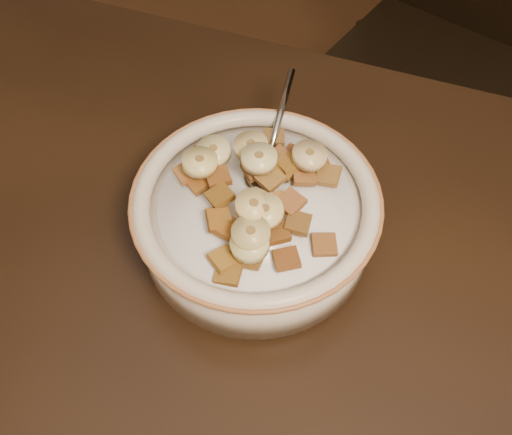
% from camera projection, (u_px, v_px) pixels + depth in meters
% --- Properties ---
extents(chair, '(0.59, 0.59, 1.06)m').
position_uv_depth(chair, '(455.00, 80.00, 0.99)').
color(chair, black).
rests_on(chair, floor).
extents(cereal_bowl, '(0.21, 0.21, 0.05)m').
position_uv_depth(cereal_bowl, '(256.00, 221.00, 0.52)').
color(cereal_bowl, beige).
rests_on(cereal_bowl, table).
extents(milk, '(0.17, 0.17, 0.00)m').
position_uv_depth(milk, '(256.00, 204.00, 0.50)').
color(milk, white).
rests_on(milk, cereal_bowl).
extents(spoon, '(0.04, 0.05, 0.01)m').
position_uv_depth(spoon, '(265.00, 172.00, 0.51)').
color(spoon, gray).
rests_on(spoon, cereal_bowl).
extents(cereal_square_0, '(0.02, 0.02, 0.01)m').
position_uv_depth(cereal_square_0, '(196.00, 161.00, 0.52)').
color(cereal_square_0, brown).
rests_on(cereal_square_0, milk).
extents(cereal_square_1, '(0.03, 0.03, 0.01)m').
position_uv_depth(cereal_square_1, '(276.00, 232.00, 0.46)').
color(cereal_square_1, brown).
rests_on(cereal_square_1, milk).
extents(cereal_square_2, '(0.03, 0.03, 0.01)m').
position_uv_depth(cereal_square_2, '(274.00, 204.00, 0.47)').
color(cereal_square_2, '#9D5E1F').
rests_on(cereal_square_2, milk).
extents(cereal_square_3, '(0.03, 0.03, 0.01)m').
position_uv_depth(cereal_square_3, '(220.00, 196.00, 0.48)').
color(cereal_square_3, brown).
rests_on(cereal_square_3, milk).
extents(cereal_square_4, '(0.02, 0.02, 0.01)m').
position_uv_depth(cereal_square_4, '(228.00, 273.00, 0.45)').
color(cereal_square_4, brown).
rests_on(cereal_square_4, milk).
extents(cereal_square_5, '(0.03, 0.03, 0.01)m').
position_uv_depth(cereal_square_5, '(187.00, 172.00, 0.51)').
color(cereal_square_5, '#9A602F').
rests_on(cereal_square_5, milk).
extents(cereal_square_6, '(0.02, 0.02, 0.01)m').
position_uv_depth(cereal_square_6, '(328.00, 175.00, 0.50)').
color(cereal_square_6, brown).
rests_on(cereal_square_6, milk).
extents(cereal_square_7, '(0.03, 0.03, 0.01)m').
position_uv_depth(cereal_square_7, '(199.00, 181.00, 0.50)').
color(cereal_square_7, brown).
rests_on(cereal_square_7, milk).
extents(cereal_square_8, '(0.02, 0.02, 0.01)m').
position_uv_depth(cereal_square_8, '(284.00, 168.00, 0.50)').
color(cereal_square_8, brown).
rests_on(cereal_square_8, milk).
extents(cereal_square_9, '(0.03, 0.03, 0.01)m').
position_uv_depth(cereal_square_9, '(199.00, 165.00, 0.52)').
color(cereal_square_9, brown).
rests_on(cereal_square_9, milk).
extents(cereal_square_10, '(0.02, 0.02, 0.01)m').
position_uv_depth(cereal_square_10, '(245.00, 244.00, 0.46)').
color(cereal_square_10, '#955B23').
rests_on(cereal_square_10, milk).
extents(cereal_square_11, '(0.03, 0.03, 0.01)m').
position_uv_depth(cereal_square_11, '(317.00, 162.00, 0.52)').
color(cereal_square_11, brown).
rests_on(cereal_square_11, milk).
extents(cereal_square_12, '(0.03, 0.03, 0.01)m').
position_uv_depth(cereal_square_12, '(287.00, 259.00, 0.45)').
color(cereal_square_12, brown).
rests_on(cereal_square_12, milk).
extents(cereal_square_13, '(0.03, 0.03, 0.01)m').
position_uv_depth(cereal_square_13, '(289.00, 164.00, 0.50)').
color(cereal_square_13, '#9A6620').
rests_on(cereal_square_13, milk).
extents(cereal_square_14, '(0.03, 0.03, 0.01)m').
position_uv_depth(cereal_square_14, '(204.00, 156.00, 0.52)').
color(cereal_square_14, olive).
rests_on(cereal_square_14, milk).
extents(cereal_square_15, '(0.03, 0.03, 0.01)m').
position_uv_depth(cereal_square_15, '(219.00, 220.00, 0.47)').
color(cereal_square_15, '#8E5617').
rests_on(cereal_square_15, milk).
extents(cereal_square_16, '(0.03, 0.03, 0.01)m').
position_uv_depth(cereal_square_16, '(280.00, 158.00, 0.51)').
color(cereal_square_16, brown).
rests_on(cereal_square_16, milk).
extents(cereal_square_17, '(0.03, 0.03, 0.01)m').
position_uv_depth(cereal_square_17, '(219.00, 216.00, 0.47)').
color(cereal_square_17, brown).
rests_on(cereal_square_17, milk).
extents(cereal_square_18, '(0.03, 0.03, 0.01)m').
position_uv_depth(cereal_square_18, '(224.00, 259.00, 0.45)').
color(cereal_square_18, '#895F18').
rests_on(cereal_square_18, milk).
extents(cereal_square_19, '(0.03, 0.03, 0.01)m').
position_uv_depth(cereal_square_19, '(255.00, 169.00, 0.50)').
color(cereal_square_19, brown).
rests_on(cereal_square_19, milk).
extents(cereal_square_20, '(0.03, 0.03, 0.01)m').
position_uv_depth(cereal_square_20, '(291.00, 202.00, 0.47)').
color(cereal_square_20, '#925D2F').
rests_on(cereal_square_20, milk).
extents(cereal_square_21, '(0.02, 0.02, 0.01)m').
position_uv_depth(cereal_square_21, '(298.00, 223.00, 0.47)').
color(cereal_square_21, brown).
rests_on(cereal_square_21, milk).
extents(cereal_square_22, '(0.02, 0.02, 0.01)m').
position_uv_depth(cereal_square_22, '(251.00, 257.00, 0.46)').
color(cereal_square_22, olive).
rests_on(cereal_square_22, milk).
extents(cereal_square_23, '(0.03, 0.03, 0.01)m').
position_uv_depth(cereal_square_23, '(274.00, 137.00, 0.53)').
color(cereal_square_23, brown).
rests_on(cereal_square_23, milk).
extents(cereal_square_24, '(0.03, 0.03, 0.01)m').
position_uv_depth(cereal_square_24, '(304.00, 175.00, 0.50)').
color(cereal_square_24, brown).
rests_on(cereal_square_24, milk).
extents(cereal_square_25, '(0.03, 0.03, 0.01)m').
position_uv_depth(cereal_square_25, '(324.00, 245.00, 0.47)').
color(cereal_square_25, brown).
rests_on(cereal_square_25, milk).
extents(cereal_square_26, '(0.03, 0.03, 0.01)m').
position_uv_depth(cereal_square_26, '(270.00, 178.00, 0.49)').
color(cereal_square_26, olive).
rests_on(cereal_square_26, milk).
extents(cereal_square_27, '(0.03, 0.03, 0.01)m').
position_uv_depth(cereal_square_27, '(213.00, 158.00, 0.51)').
color(cereal_square_27, brown).
rests_on(cereal_square_27, milk).
extents(cereal_square_28, '(0.03, 0.03, 0.01)m').
position_uv_depth(cereal_square_28, '(262.00, 158.00, 0.51)').
color(cereal_square_28, brown).
rests_on(cereal_square_28, milk).
extents(cereal_square_29, '(0.03, 0.03, 0.01)m').
position_uv_depth(cereal_square_29, '(218.00, 177.00, 0.49)').
color(cereal_square_29, brown).
rests_on(cereal_square_29, milk).
extents(cereal_square_30, '(0.02, 0.02, 0.01)m').
position_uv_depth(cereal_square_30, '(294.00, 155.00, 0.52)').
color(cereal_square_30, brown).
rests_on(cereal_square_30, milk).
extents(cereal_square_31, '(0.02, 0.02, 0.01)m').
position_uv_depth(cereal_square_31, '(226.00, 227.00, 0.47)').
color(cereal_square_31, '#90521A').
rests_on(cereal_square_31, milk).
extents(banana_slice_0, '(0.04, 0.04, 0.02)m').
position_uv_depth(banana_slice_0, '(265.00, 212.00, 0.46)').
color(banana_slice_0, '#F2E096').
rests_on(banana_slice_0, milk).
extents(banana_slice_1, '(0.04, 0.04, 0.01)m').
position_uv_depth(banana_slice_1, '(250.00, 244.00, 0.45)').
color(banana_slice_1, '#C9BF82').
rests_on(banana_slice_1, milk).
extents(banana_slice_2, '(0.04, 0.04, 0.01)m').
position_uv_depth(banana_slice_2, '(309.00, 156.00, 0.50)').
color(banana_slice_2, beige).
rests_on(banana_slice_2, milk).
extents(banana_slice_3, '(0.04, 0.04, 0.01)m').
position_uv_depth(banana_slice_3, '(254.00, 206.00, 0.46)').
color(banana_slice_3, '#EAD17E').
rests_on(banana_slice_3, milk).
extents(banana_slice_4, '(0.04, 0.04, 0.01)m').
position_uv_depth(banana_slice_4, '(259.00, 159.00, 0.49)').
color(banana_slice_4, '#F6E398').
rests_on(banana_slice_4, milk).
extents(banana_slice_5, '(0.04, 0.04, 0.01)m').
position_uv_depth(banana_slice_5, '(251.00, 234.00, 0.45)').
color(banana_slice_5, '#DCC887').
rests_on(banana_slice_5, milk).
extents(banana_slice_6, '(0.04, 0.04, 0.01)m').
position_uv_depth(banana_slice_6, '(251.00, 146.00, 0.51)').
color(banana_slice_6, '#DCBF79').
rests_on(banana_slice_6, milk).
extents(banana_slice_7, '(0.04, 0.04, 0.02)m').
position_uv_depth(banana_slice_7, '(213.00, 152.00, 0.50)').
color(banana_slice_7, beige).
rests_on(banana_slice_7, milk).
extents(banana_slice_8, '(0.03, 0.03, 0.01)m').
position_uv_depth(banana_slice_8, '(200.00, 162.00, 0.49)').
color(banana_slice_8, '#FFE39D').
rests_on(banana_slice_8, milk).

